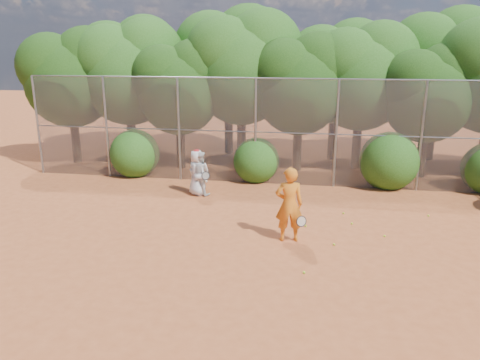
# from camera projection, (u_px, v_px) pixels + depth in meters

# --- Properties ---
(ground) EXTENTS (80.00, 80.00, 0.00)m
(ground) POSITION_uv_depth(u_px,v_px,m) (261.00, 247.00, 12.39)
(ground) COLOR #AA5026
(ground) RESTS_ON ground
(fence_back) EXTENTS (20.05, 0.09, 4.03)m
(fence_back) POSITION_uv_depth(u_px,v_px,m) (279.00, 131.00, 17.52)
(fence_back) COLOR gray
(fence_back) RESTS_ON ground
(tree_0) EXTENTS (4.38, 3.81, 6.00)m
(tree_0) POSITION_uv_depth(u_px,v_px,m) (71.00, 74.00, 20.43)
(tree_0) COLOR black
(tree_0) RESTS_ON ground
(tree_1) EXTENTS (4.64, 4.03, 6.35)m
(tree_1) POSITION_uv_depth(u_px,v_px,m) (129.00, 69.00, 20.44)
(tree_1) COLOR black
(tree_1) RESTS_ON ground
(tree_2) EXTENTS (3.99, 3.47, 5.47)m
(tree_2) POSITION_uv_depth(u_px,v_px,m) (180.00, 84.00, 19.53)
(tree_2) COLOR black
(tree_2) RESTS_ON ground
(tree_3) EXTENTS (4.89, 4.26, 6.70)m
(tree_3) POSITION_uv_depth(u_px,v_px,m) (243.00, 64.00, 19.86)
(tree_3) COLOR black
(tree_3) RESTS_ON ground
(tree_4) EXTENTS (4.19, 3.64, 5.73)m
(tree_4) POSITION_uv_depth(u_px,v_px,m) (301.00, 81.00, 19.06)
(tree_4) COLOR black
(tree_4) RESTS_ON ground
(tree_5) EXTENTS (4.51, 3.92, 6.17)m
(tree_5) POSITION_uv_depth(u_px,v_px,m) (363.00, 73.00, 19.34)
(tree_5) COLOR black
(tree_5) RESTS_ON ground
(tree_6) EXTENTS (3.86, 3.36, 5.29)m
(tree_6) POSITION_uv_depth(u_px,v_px,m) (430.00, 90.00, 18.15)
(tree_6) COLOR black
(tree_6) RESTS_ON ground
(tree_9) EXTENTS (4.83, 4.20, 6.62)m
(tree_9) POSITION_uv_depth(u_px,v_px,m) (128.00, 63.00, 22.73)
(tree_9) COLOR black
(tree_9) RESTS_ON ground
(tree_10) EXTENTS (5.15, 4.48, 7.06)m
(tree_10) POSITION_uv_depth(u_px,v_px,m) (230.00, 57.00, 22.04)
(tree_10) COLOR black
(tree_10) RESTS_ON ground
(tree_11) EXTENTS (4.64, 4.03, 6.35)m
(tree_11) POSITION_uv_depth(u_px,v_px,m) (337.00, 68.00, 20.99)
(tree_11) COLOR black
(tree_11) RESTS_ON ground
(tree_12) EXTENTS (5.02, 4.37, 6.88)m
(tree_12) POSITION_uv_depth(u_px,v_px,m) (441.00, 60.00, 20.74)
(tree_12) COLOR black
(tree_12) RESTS_ON ground
(bush_0) EXTENTS (2.00, 2.00, 2.00)m
(bush_0) POSITION_uv_depth(u_px,v_px,m) (135.00, 151.00, 19.04)
(bush_0) COLOR #1F4D13
(bush_0) RESTS_ON ground
(bush_1) EXTENTS (1.80, 1.80, 1.80)m
(bush_1) POSITION_uv_depth(u_px,v_px,m) (256.00, 158.00, 18.27)
(bush_1) COLOR #1F4D13
(bush_1) RESTS_ON ground
(bush_2) EXTENTS (2.20, 2.20, 2.20)m
(bush_2) POSITION_uv_depth(u_px,v_px,m) (389.00, 158.00, 17.41)
(bush_2) COLOR #1F4D13
(bush_2) RESTS_ON ground
(player_yellow) EXTENTS (0.92, 0.62, 2.07)m
(player_yellow) POSITION_uv_depth(u_px,v_px,m) (289.00, 205.00, 12.56)
(player_yellow) COLOR orange
(player_yellow) RESTS_ON ground
(player_teen) EXTENTS (0.95, 0.88, 1.66)m
(player_teen) POSITION_uv_depth(u_px,v_px,m) (197.00, 172.00, 16.54)
(player_teen) COLOR silver
(player_teen) RESTS_ON ground
(player_white) EXTENTS (0.89, 0.75, 1.59)m
(player_white) POSITION_uv_depth(u_px,v_px,m) (199.00, 173.00, 16.55)
(player_white) COLOR silver
(player_white) RESTS_ON ground
(ball_0) EXTENTS (0.07, 0.07, 0.07)m
(ball_0) POSITION_uv_depth(u_px,v_px,m) (334.00, 244.00, 12.48)
(ball_0) COLOR #BCD727
(ball_0) RESTS_ON ground
(ball_1) EXTENTS (0.07, 0.07, 0.07)m
(ball_1) POSITION_uv_depth(u_px,v_px,m) (352.00, 223.00, 13.95)
(ball_1) COLOR #BCD727
(ball_1) RESTS_ON ground
(ball_2) EXTENTS (0.07, 0.07, 0.07)m
(ball_2) POSITION_uv_depth(u_px,v_px,m) (304.00, 272.00, 10.94)
(ball_2) COLOR #BCD727
(ball_2) RESTS_ON ground
(ball_3) EXTENTS (0.07, 0.07, 0.07)m
(ball_3) POSITION_uv_depth(u_px,v_px,m) (384.00, 236.00, 13.04)
(ball_3) COLOR #BCD727
(ball_3) RESTS_ON ground
(ball_4) EXTENTS (0.07, 0.07, 0.07)m
(ball_4) POSITION_uv_depth(u_px,v_px,m) (306.00, 226.00, 13.77)
(ball_4) COLOR #BCD727
(ball_4) RESTS_ON ground
(ball_5) EXTENTS (0.07, 0.07, 0.07)m
(ball_5) POSITION_uv_depth(u_px,v_px,m) (343.00, 213.00, 14.81)
(ball_5) COLOR #BCD727
(ball_5) RESTS_ON ground
(ball_6) EXTENTS (0.07, 0.07, 0.07)m
(ball_6) POSITION_uv_depth(u_px,v_px,m) (428.00, 216.00, 14.60)
(ball_6) COLOR #BCD727
(ball_6) RESTS_ON ground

